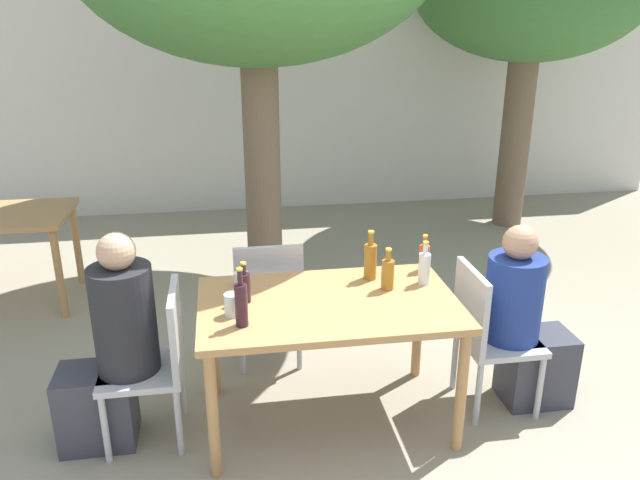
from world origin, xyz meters
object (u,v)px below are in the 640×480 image
(person_seated_1, at_px, (524,327))
(wine_bottle_5, at_px, (241,304))
(patio_chair_2, at_px, (268,296))
(amber_bottle_2, at_px, (388,274))
(dining_table_front, at_px, (328,315))
(wine_bottle_0, at_px, (244,287))
(amber_bottle_3, at_px, (370,260))
(patio_chair_1, at_px, (486,330))
(person_seated_0, at_px, (112,354))
(soda_bottle_4, at_px, (424,257))
(drinking_glass_1, at_px, (232,305))
(drinking_glass_0, at_px, (241,279))
(patio_chair_0, at_px, (157,357))
(water_bottle_1, at_px, (424,267))

(person_seated_1, relative_size, wine_bottle_5, 3.64)
(patio_chair_2, relative_size, amber_bottle_2, 3.60)
(person_seated_1, height_order, amber_bottle_2, person_seated_1)
(dining_table_front, xyz_separation_m, person_seated_1, (1.19, -0.00, -0.17))
(wine_bottle_0, relative_size, amber_bottle_3, 0.77)
(amber_bottle_3, relative_size, wine_bottle_5, 0.95)
(patio_chair_1, xyz_separation_m, patio_chair_2, (-1.23, 0.67, 0.00))
(person_seated_1, distance_m, wine_bottle_0, 1.68)
(patio_chair_2, relative_size, person_seated_0, 0.73)
(person_seated_0, xyz_separation_m, soda_bottle_4, (1.83, 0.33, 0.31))
(dining_table_front, bearing_deg, drinking_glass_1, -170.55)
(drinking_glass_0, bearing_deg, patio_chair_0, -150.78)
(water_bottle_1, distance_m, amber_bottle_2, 0.24)
(patio_chair_0, relative_size, water_bottle_1, 3.43)
(person_seated_1, distance_m, drinking_glass_1, 1.75)
(amber_bottle_3, xyz_separation_m, drinking_glass_1, (-0.83, -0.35, -0.06))
(patio_chair_0, height_order, drinking_glass_0, patio_chair_0)
(patio_chair_0, distance_m, wine_bottle_5, 0.64)
(amber_bottle_2, height_order, wine_bottle_5, wine_bottle_5)
(water_bottle_1, relative_size, amber_bottle_2, 1.05)
(patio_chair_1, height_order, person_seated_0, person_seated_0)
(patio_chair_2, bearing_deg, patio_chair_1, 151.39)
(patio_chair_1, height_order, amber_bottle_2, amber_bottle_2)
(patio_chair_0, xyz_separation_m, soda_bottle_4, (1.60, 0.33, 0.35))
(amber_bottle_3, relative_size, drinking_glass_0, 3.42)
(person_seated_0, bearing_deg, patio_chair_1, 90.00)
(person_seated_1, bearing_deg, amber_bottle_3, 73.46)
(person_seated_0, height_order, amber_bottle_2, person_seated_0)
(wine_bottle_0, distance_m, drinking_glass_0, 0.21)
(patio_chair_2, distance_m, amber_bottle_2, 0.94)
(patio_chair_1, relative_size, person_seated_0, 0.73)
(patio_chair_1, relative_size, amber_bottle_2, 3.60)
(wine_bottle_0, distance_m, drinking_glass_1, 0.17)
(amber_bottle_2, relative_size, amber_bottle_3, 0.83)
(person_seated_1, distance_m, amber_bottle_2, 0.91)
(soda_bottle_4, bearing_deg, water_bottle_1, -107.78)
(water_bottle_1, distance_m, soda_bottle_4, 0.20)
(wine_bottle_0, distance_m, amber_bottle_3, 0.78)
(person_seated_0, height_order, soda_bottle_4, person_seated_0)
(patio_chair_1, xyz_separation_m, amber_bottle_3, (-0.65, 0.26, 0.38))
(amber_bottle_2, height_order, drinking_glass_1, amber_bottle_2)
(drinking_glass_0, bearing_deg, soda_bottle_4, 3.27)
(patio_chair_1, distance_m, soda_bottle_4, 0.57)
(dining_table_front, xyz_separation_m, amber_bottle_3, (0.30, 0.26, 0.20))
(patio_chair_2, relative_size, water_bottle_1, 3.43)
(person_seated_0, relative_size, water_bottle_1, 4.70)
(patio_chair_0, xyz_separation_m, patio_chair_1, (1.90, 0.00, 0.00))
(patio_chair_0, bearing_deg, water_bottle_1, 95.40)
(wine_bottle_5, distance_m, drinking_glass_1, 0.15)
(person_seated_0, height_order, drinking_glass_0, person_seated_0)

